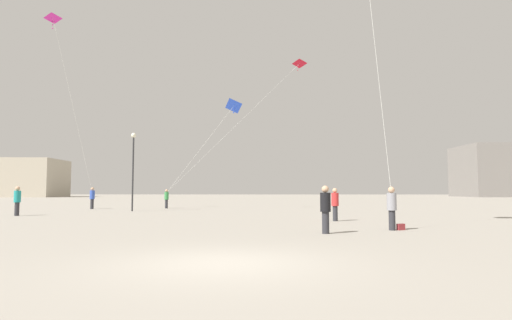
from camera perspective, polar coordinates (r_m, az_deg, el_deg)
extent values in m
plane|color=#9E9689|center=(9.03, -4.60, -13.65)|extent=(300.00, 300.00, 0.00)
cylinder|color=#2D2D33|center=(16.96, 17.80, -7.72)|extent=(0.24, 0.24, 0.75)
cylinder|color=gray|center=(16.92, 17.75, -5.35)|extent=(0.36, 0.36, 0.65)
sphere|color=tan|center=(16.92, 17.72, -3.84)|extent=(0.24, 0.24, 0.24)
cylinder|color=#2D2D33|center=(21.33, 10.59, -7.08)|extent=(0.24, 0.24, 0.74)
cylinder|color=red|center=(21.31, 10.56, -5.22)|extent=(0.35, 0.35, 0.64)
sphere|color=tan|center=(21.30, 10.55, -4.04)|extent=(0.24, 0.24, 0.24)
cylinder|color=#2D2D33|center=(28.95, -29.44, -5.76)|extent=(0.26, 0.26, 0.80)
cylinder|color=teal|center=(28.93, -29.39, -4.29)|extent=(0.38, 0.38, 0.69)
sphere|color=tan|center=(28.93, -29.35, -3.35)|extent=(0.26, 0.26, 0.26)
cylinder|color=#2D2D33|center=(36.96, -21.16, -5.54)|extent=(0.26, 0.26, 0.80)
cylinder|color=#3351B7|center=(36.95, -21.13, -4.37)|extent=(0.38, 0.38, 0.70)
sphere|color=tan|center=(36.95, -21.11, -3.63)|extent=(0.26, 0.26, 0.26)
cylinder|color=#2D2D33|center=(15.10, 9.33, -8.30)|extent=(0.25, 0.25, 0.76)
cylinder|color=black|center=(15.07, 9.30, -5.61)|extent=(0.36, 0.36, 0.66)
sphere|color=tan|center=(15.06, 9.28, -3.88)|extent=(0.25, 0.25, 0.25)
cylinder|color=#2D2D33|center=(36.50, -11.94, -5.80)|extent=(0.24, 0.24, 0.73)
cylinder|color=#388C47|center=(36.49, -11.93, -4.73)|extent=(0.35, 0.35, 0.63)
sphere|color=tan|center=(36.48, -11.92, -4.05)|extent=(0.24, 0.24, 0.24)
pyramid|color=blue|center=(35.31, -2.97, 7.28)|extent=(1.58, 1.61, 0.87)
sphere|color=blue|center=(35.11, -3.01, 6.96)|extent=(0.10, 0.10, 0.10)
sphere|color=blue|center=(34.94, -3.02, 6.67)|extent=(0.10, 0.10, 0.10)
sphere|color=blue|center=(34.76, -3.03, 6.37)|extent=(0.10, 0.10, 0.10)
cylinder|color=silver|center=(35.60, -7.55, 1.37)|extent=(5.73, 0.99, 7.16)
pyramid|color=#D12899|center=(37.49, -25.58, 16.80)|extent=(1.07, 0.64, 0.50)
sphere|color=#D12899|center=(37.52, -25.62, 16.40)|extent=(0.10, 0.10, 0.10)
sphere|color=#D12899|center=(37.58, -25.64, 16.03)|extent=(0.10, 0.10, 0.10)
sphere|color=#D12899|center=(37.64, -25.66, 15.66)|extent=(0.10, 0.10, 0.10)
cylinder|color=silver|center=(36.56, -23.33, 6.40)|extent=(2.14, 3.08, 13.31)
cylinder|color=silver|center=(17.86, 15.88, 12.79)|extent=(0.78, 0.62, 10.69)
pyramid|color=red|center=(47.83, 5.87, 12.77)|extent=(1.28, 0.68, 0.66)
sphere|color=red|center=(47.86, 5.79, 12.47)|extent=(0.10, 0.10, 0.10)
sphere|color=red|center=(47.91, 5.70, 12.19)|extent=(0.10, 0.10, 0.10)
sphere|color=red|center=(47.97, 5.62, 11.91)|extent=(0.10, 0.10, 0.10)
cylinder|color=silver|center=(41.20, -1.92, 5.43)|extent=(11.99, 10.21, 14.06)
cube|color=#B2A893|center=(111.57, -28.33, -2.16)|extent=(15.46, 14.32, 8.67)
cube|color=gray|center=(114.92, 28.74, -1.32)|extent=(12.84, 15.22, 12.13)
cylinder|color=#2D2D30|center=(32.19, -16.21, -1.82)|extent=(0.12, 0.12, 5.38)
sphere|color=#EAE5C6|center=(32.42, -16.11, 3.20)|extent=(0.36, 0.36, 0.36)
cube|color=maroon|center=(17.17, 18.87, -8.50)|extent=(0.35, 0.28, 0.24)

